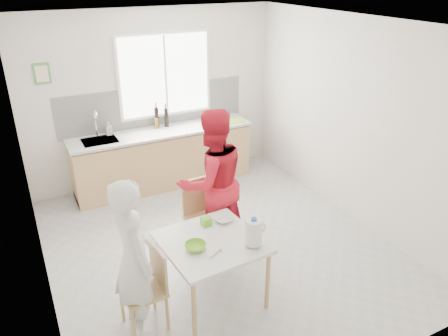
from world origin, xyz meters
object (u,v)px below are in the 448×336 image
object	(u,v)px
chair_far	(203,213)
wine_bottle_a	(157,117)
bowl_white	(224,219)
milk_jug	(254,232)
person_white	(134,259)
bowl_green	(195,247)
wine_bottle_b	(166,117)
dining_table	(211,247)
person_red	(212,183)
chair_left	(149,285)

from	to	relation	value
chair_far	wine_bottle_a	size ratio (longest dim) A/B	2.94
bowl_white	milk_jug	xyz separation A→B (m)	(0.06, -0.53, 0.13)
milk_jug	wine_bottle_a	size ratio (longest dim) A/B	0.91
chair_far	person_white	bearing A→B (deg)	-144.42
bowl_green	bowl_white	bearing A→B (deg)	34.96
bowl_white	wine_bottle_b	bearing A→B (deg)	82.87
dining_table	person_white	bearing A→B (deg)	-176.01
person_white	bowl_green	xyz separation A→B (m)	(0.60, -0.01, -0.05)
bowl_white	wine_bottle_a	world-z (taller)	wine_bottle_a
wine_bottle_b	wine_bottle_a	bearing A→B (deg)	168.65
person_red	dining_table	bearing A→B (deg)	59.74
chair_far	bowl_white	bearing A→B (deg)	-95.00
bowl_green	wine_bottle_a	distance (m)	3.11
chair_far	wine_bottle_b	distance (m)	2.18
chair_left	wine_bottle_b	world-z (taller)	wine_bottle_b
bowl_green	wine_bottle_a	xyz separation A→B (m)	(0.66, 3.02, 0.32)
bowl_white	wine_bottle_a	bearing A→B (deg)	86.05
person_red	wine_bottle_a	bearing A→B (deg)	-95.35
chair_left	chair_far	size ratio (longest dim) A/B	0.90
dining_table	chair_far	bearing A→B (deg)	70.91
person_white	bowl_green	size ratio (longest dim) A/B	7.75
chair_left	chair_far	distance (m)	1.32
person_red	milk_jug	world-z (taller)	person_red
bowl_green	milk_jug	xyz separation A→B (m)	(0.54, -0.19, 0.12)
chair_far	wine_bottle_a	bearing A→B (deg)	81.27
wine_bottle_a	chair_left	bearing A→B (deg)	-110.97
bowl_green	wine_bottle_a	size ratio (longest dim) A/B	0.65
dining_table	chair_left	bearing A→B (deg)	-176.01
chair_left	chair_far	bearing A→B (deg)	128.41
bowl_green	milk_jug	distance (m)	0.59
person_white	milk_jug	world-z (taller)	person_white
dining_table	person_white	xyz separation A→B (m)	(-0.80, -0.06, 0.15)
chair_far	chair_left	bearing A→B (deg)	-141.59
chair_left	wine_bottle_a	distance (m)	3.27
chair_left	wine_bottle_a	xyz separation A→B (m)	(1.15, 3.00, 0.61)
milk_jug	person_red	bearing A→B (deg)	82.17
person_red	wine_bottle_b	xyz separation A→B (m)	(0.20, 2.08, 0.17)
chair_far	bowl_green	xyz separation A→B (m)	(-0.49, -0.91, 0.24)
milk_jug	wine_bottle_b	xyz separation A→B (m)	(0.27, 3.18, 0.18)
wine_bottle_a	bowl_white	bearing A→B (deg)	-93.95
person_white	wine_bottle_a	size ratio (longest dim) A/B	5.05
dining_table	bowl_green	distance (m)	0.23
wine_bottle_b	chair_left	bearing A→B (deg)	-113.58
chair_far	milk_jug	xyz separation A→B (m)	(0.05, -1.10, 0.37)
chair_far	bowl_white	world-z (taller)	chair_far
person_red	wine_bottle_a	distance (m)	2.12
person_red	wine_bottle_b	distance (m)	2.10
dining_table	chair_left	size ratio (longest dim) A/B	1.19
person_red	person_white	bearing A→B (deg)	32.61
person_white	wine_bottle_a	world-z (taller)	person_white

